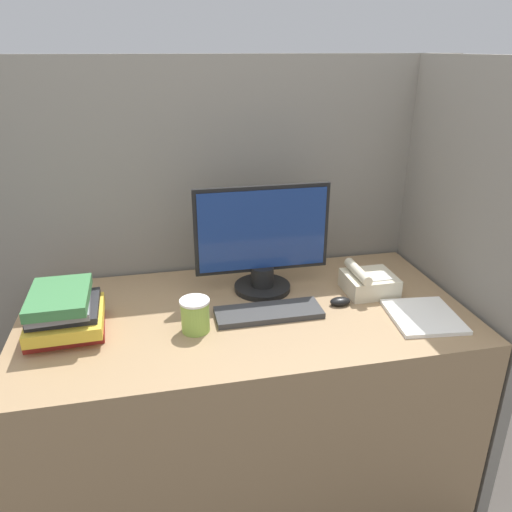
% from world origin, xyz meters
% --- Properties ---
extents(cubicle_panel_rear, '(1.92, 0.04, 1.59)m').
position_xyz_m(cubicle_panel_rear, '(0.00, 0.81, 0.80)').
color(cubicle_panel_rear, gray).
rests_on(cubicle_panel_rear, ground_plane).
extents(cubicle_panel_right, '(0.04, 0.83, 1.59)m').
position_xyz_m(cubicle_panel_right, '(0.80, 0.42, 0.80)').
color(cubicle_panel_right, gray).
rests_on(cubicle_panel_right, ground_plane).
extents(desk, '(1.52, 0.77, 0.77)m').
position_xyz_m(desk, '(0.00, 0.39, 0.38)').
color(desk, '#937551').
rests_on(desk, ground_plane).
extents(monitor, '(0.49, 0.21, 0.40)m').
position_xyz_m(monitor, '(0.10, 0.54, 0.95)').
color(monitor, black).
rests_on(monitor, desk).
extents(keyboard, '(0.36, 0.13, 0.02)m').
position_xyz_m(keyboard, '(0.07, 0.34, 0.78)').
color(keyboard, '#333333').
rests_on(keyboard, desk).
extents(mouse, '(0.07, 0.05, 0.03)m').
position_xyz_m(mouse, '(0.34, 0.36, 0.78)').
color(mouse, black).
rests_on(mouse, desk).
extents(coffee_cup, '(0.10, 0.10, 0.11)m').
position_xyz_m(coffee_cup, '(-0.18, 0.29, 0.82)').
color(coffee_cup, '#8CB247').
rests_on(coffee_cup, desk).
extents(book_stack, '(0.25, 0.27, 0.15)m').
position_xyz_m(book_stack, '(-0.59, 0.37, 0.84)').
color(book_stack, maroon).
rests_on(book_stack, desk).
extents(desk_telephone, '(0.18, 0.18, 0.11)m').
position_xyz_m(desk_telephone, '(0.48, 0.43, 0.81)').
color(desk_telephone, beige).
rests_on(desk_telephone, desk).
extents(paper_pile, '(0.25, 0.27, 0.01)m').
position_xyz_m(paper_pile, '(0.58, 0.21, 0.78)').
color(paper_pile, white).
rests_on(paper_pile, desk).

